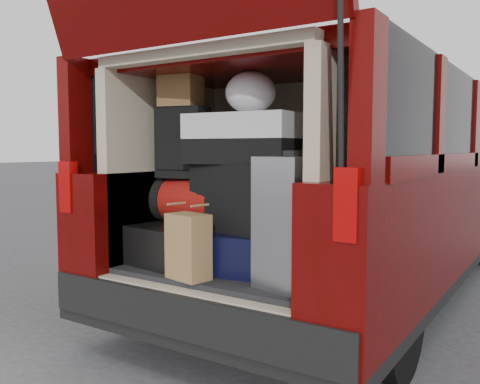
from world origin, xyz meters
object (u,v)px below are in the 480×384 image
object	(u,v)px
red_duffel	(191,201)
black_soft_case	(242,197)
navy_hardshell	(248,250)
silver_roller	(300,221)
twotone_duffel	(243,139)
backpack	(183,143)
black_hardshell	(183,243)
kraft_bag	(188,247)

from	to	relation	value
red_duffel	black_soft_case	xyz separation A→B (m)	(0.37, 0.00, 0.04)
navy_hardshell	black_soft_case	bearing A→B (deg)	164.45
silver_roller	red_duffel	world-z (taller)	silver_roller
red_duffel	silver_roller	bearing A→B (deg)	-7.46
twotone_duffel	navy_hardshell	bearing A→B (deg)	-15.13
black_soft_case	backpack	distance (m)	0.52
black_hardshell	red_duffel	bearing A→B (deg)	68.88
black_hardshell	red_duffel	distance (m)	0.26
black_hardshell	twotone_duffel	bearing A→B (deg)	14.41
navy_hardshell	black_soft_case	size ratio (longest dim) A/B	0.96
kraft_bag	twotone_duffel	world-z (taller)	twotone_duffel
silver_roller	backpack	bearing A→B (deg)	-176.22
navy_hardshell	silver_roller	bearing A→B (deg)	-25.67
backpack	black_soft_case	bearing A→B (deg)	-7.73
backpack	kraft_bag	bearing A→B (deg)	-57.34
kraft_bag	twotone_duffel	distance (m)	0.69
kraft_bag	red_duffel	xyz separation A→B (m)	(-0.27, 0.36, 0.20)
navy_hardshell	backpack	bearing A→B (deg)	172.62
navy_hardshell	twotone_duffel	bearing A→B (deg)	160.05
silver_roller	red_duffel	xyz separation A→B (m)	(-0.81, 0.13, 0.05)
navy_hardshell	kraft_bag	bearing A→B (deg)	-121.19
silver_roller	twotone_duffel	xyz separation A→B (m)	(-0.43, 0.13, 0.42)
kraft_bag	backpack	size ratio (longest dim) A/B	0.81
silver_roller	kraft_bag	world-z (taller)	silver_roller
silver_roller	backpack	size ratio (longest dim) A/B	1.52
black_hardshell	kraft_bag	xyz separation A→B (m)	(0.29, -0.31, 0.06)
silver_roller	backpack	xyz separation A→B (m)	(-0.86, 0.12, 0.40)
red_duffel	black_soft_case	world-z (taller)	black_soft_case
silver_roller	red_duffel	size ratio (longest dim) A/B	1.53
backpack	twotone_duffel	world-z (taller)	backpack
kraft_bag	black_soft_case	world-z (taller)	black_soft_case
navy_hardshell	red_duffel	bearing A→B (deg)	171.26
navy_hardshell	twotone_duffel	size ratio (longest dim) A/B	0.80
black_hardshell	backpack	bearing A→B (deg)	127.50
navy_hardshell	red_duffel	world-z (taller)	red_duffel
navy_hardshell	twotone_duffel	xyz separation A→B (m)	(-0.04, 0.01, 0.64)
navy_hardshell	red_duffel	size ratio (longest dim) A/B	1.19
silver_roller	navy_hardshell	bearing A→B (deg)	174.11
twotone_duffel	black_hardshell	bearing A→B (deg)	-176.38
navy_hardshell	black_soft_case	distance (m)	0.31
navy_hardshell	kraft_bag	world-z (taller)	kraft_bag
red_duffel	backpack	world-z (taller)	backpack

